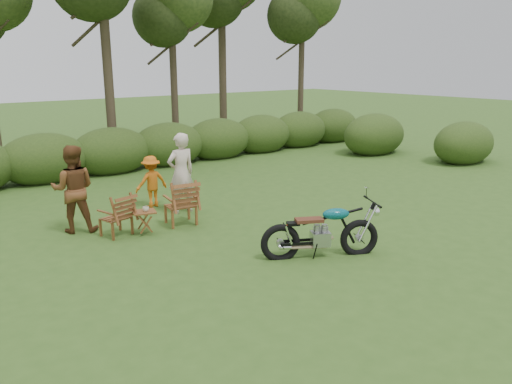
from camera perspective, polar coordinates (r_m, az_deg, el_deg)
ground at (r=8.92m, az=7.53°, el=-7.37°), size 80.00×80.00×0.00m
tree_line at (r=16.74m, az=-16.41°, el=15.75°), size 22.52×11.62×8.14m
motorcycle at (r=8.96m, az=7.29°, el=-7.26°), size 2.13×1.64×1.15m
lawn_chair_right at (r=10.70m, az=-8.53°, el=-3.63°), size 0.77×0.77×0.96m
lawn_chair_left at (r=10.29m, az=-15.60°, el=-4.77°), size 0.71×0.71×0.85m
side_table at (r=10.16m, az=-12.59°, el=-3.42°), size 0.55×0.50×0.47m
cup at (r=10.05m, az=-12.49°, el=-1.91°), size 0.15×0.15×0.10m
adult_a at (r=11.53m, az=-8.39°, el=-2.28°), size 0.67×0.45×1.82m
adult_b at (r=10.78m, az=-19.74°, el=-4.22°), size 1.07×0.98×1.76m
child at (r=12.10m, az=-11.71°, el=-1.62°), size 0.79×0.46×1.22m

